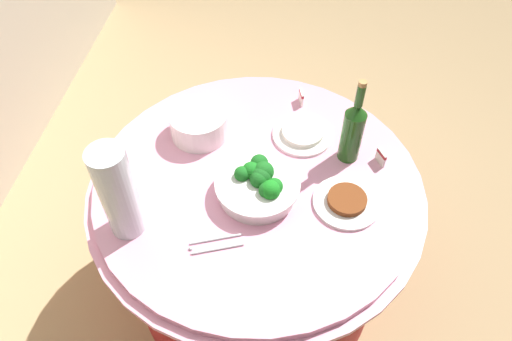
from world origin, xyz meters
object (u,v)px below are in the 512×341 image
plate_stack (199,124)px  food_plate_stir_fry (347,201)px  broccoli_bowl (259,184)px  wine_bottle (353,130)px  label_placard_front (381,157)px  label_placard_mid (301,96)px  decorative_fruit_vase (119,195)px  serving_tongs (214,244)px  food_plate_rice (302,133)px

plate_stack → food_plate_stir_fry: size_ratio=0.95×
broccoli_bowl → wine_bottle: 0.37m
label_placard_front → label_placard_mid: (0.28, 0.29, 0.00)m
wine_bottle → food_plate_stir_fry: 0.24m
decorative_fruit_vase → serving_tongs: bearing=-97.7°
broccoli_bowl → label_placard_front: bearing=-65.5°
decorative_fruit_vase → food_plate_stir_fry: (0.17, -0.68, -0.15)m
decorative_fruit_vase → food_plate_rice: (0.46, -0.52, -0.15)m
decorative_fruit_vase → food_plate_stir_fry: decorative_fruit_vase is taller
food_plate_rice → label_placard_front: size_ratio=4.00×
broccoli_bowl → label_placard_front: size_ratio=5.09×
plate_stack → wine_bottle: size_ratio=0.62×
plate_stack → food_plate_stir_fry: bearing=-115.7°
broccoli_bowl → serving_tongs: broccoli_bowl is taller
label_placard_front → broccoli_bowl: bearing=114.5°
wine_bottle → food_plate_stir_fry: (-0.21, 0.00, -0.12)m
wine_bottle → label_placard_mid: bearing=34.9°
broccoli_bowl → decorative_fruit_vase: bearing=114.8°
serving_tongs → decorative_fruit_vase: bearing=82.3°
plate_stack → label_placard_mid: size_ratio=3.82×
wine_bottle → serving_tongs: wine_bottle is taller
serving_tongs → label_placard_front: 0.65m
label_placard_front → food_plate_stir_fry: bearing=149.3°
label_placard_front → label_placard_mid: 0.41m
plate_stack → wine_bottle: 0.55m
plate_stack → serving_tongs: 0.49m
serving_tongs → label_placard_mid: 0.72m
serving_tongs → food_plate_stir_fry: size_ratio=0.75×
food_plate_stir_fry → label_placard_mid: 0.51m
plate_stack → decorative_fruit_vase: decorative_fruit_vase is taller
plate_stack → label_placard_mid: 0.42m
serving_tongs → food_plate_rice: food_plate_rice is taller
plate_stack → label_placard_front: (-0.06, -0.65, -0.02)m
food_plate_rice → food_plate_stir_fry: bearing=-151.0°
label_placard_mid → food_plate_rice: bearing=-174.4°
broccoli_bowl → food_plate_rice: broccoli_bowl is taller
decorative_fruit_vase → plate_stack: bearing=-18.3°
label_placard_front → plate_stack: bearing=84.3°
food_plate_rice → decorative_fruit_vase: bearing=131.8°
broccoli_bowl → plate_stack: bearing=44.9°
broccoli_bowl → food_plate_rice: 0.31m
food_plate_rice → label_placard_mid: size_ratio=4.00×
food_plate_stir_fry → label_placard_mid: bearing=20.7°
serving_tongs → label_placard_front: (0.40, -0.51, 0.03)m
food_plate_rice → food_plate_stir_fry: 0.33m
wine_bottle → food_plate_rice: (0.08, 0.16, -0.12)m
serving_tongs → food_plate_stir_fry: 0.45m
serving_tongs → food_plate_stir_fry: (0.21, -0.40, 0.01)m
broccoli_bowl → food_plate_stir_fry: 0.29m
food_plate_stir_fry → serving_tongs: bearing=117.5°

